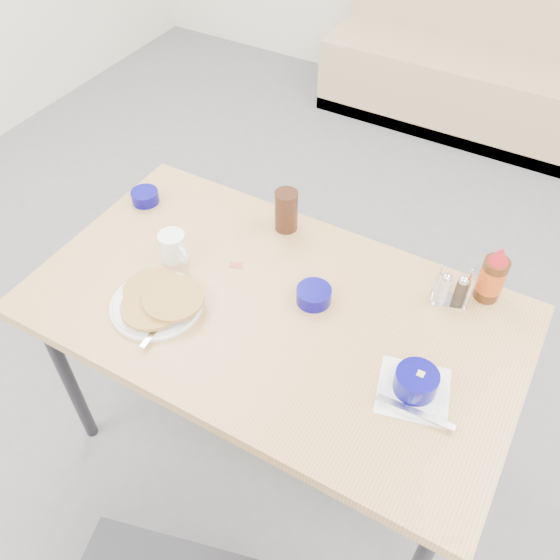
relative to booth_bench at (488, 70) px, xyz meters
The scene contains 12 objects.
ground 2.81m from the booth_bench, 90.00° to the right, with size 6.00×6.00×0.00m, color slate.
booth_bench is the anchor object (origin of this frame).
dining_table 2.56m from the booth_bench, 90.00° to the right, with size 1.40×0.80×0.76m.
pancake_plate 2.74m from the booth_bench, 96.07° to the right, with size 0.27×0.28×0.05m.
coffee_mug 2.58m from the booth_bench, 98.22° to the right, with size 0.12×0.08×0.09m.
grits_setting 2.68m from the booth_bench, 80.22° to the right, with size 0.24×0.22×0.08m.
creamer_bowl 2.45m from the booth_bench, 104.73° to the right, with size 0.09×0.09×0.04m.
butter_bowl 2.50m from the booth_bench, 87.94° to the right, with size 0.10×0.10×0.05m.
amber_tumbler 2.27m from the booth_bench, 93.47° to the right, with size 0.07×0.07×0.14m, color #341A10.
condiment_caddy 2.35m from the booth_bench, 79.29° to the right, with size 0.11×0.09×0.12m.
syrup_bottle 2.31m from the booth_bench, 76.82° to the right, with size 0.07×0.07×0.19m.
sugar_wrapper 2.49m from the booth_bench, 94.27° to the right, with size 0.04×0.02×0.00m, color #CA5043.
Camera 1 is at (0.56, -0.70, 2.04)m, focal length 38.00 mm.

